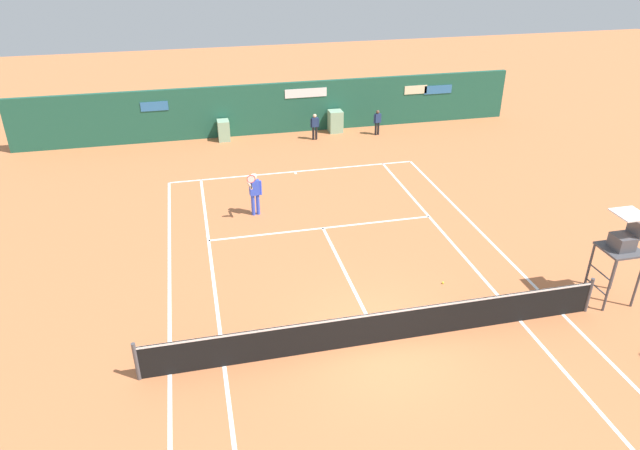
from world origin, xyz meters
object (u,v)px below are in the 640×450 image
object	(u,v)px
umpire_chair	(622,245)
ball_kid_centre_post	(377,121)
ball_kid_right_post	(315,125)
tennis_ball_near_service_line	(443,283)
player_on_baseline	(255,191)

from	to	relation	value
umpire_chair	ball_kid_centre_post	bearing A→B (deg)	7.53
ball_kid_centre_post	umpire_chair	bearing A→B (deg)	86.47
ball_kid_centre_post	ball_kid_right_post	distance (m)	3.21
tennis_ball_near_service_line	player_on_baseline	bearing A→B (deg)	129.90
tennis_ball_near_service_line	umpire_chair	bearing A→B (deg)	-22.98
player_on_baseline	tennis_ball_near_service_line	xyz separation A→B (m)	(4.86, -5.82, -0.93)
umpire_chair	tennis_ball_near_service_line	xyz separation A→B (m)	(-4.26, 1.81, -1.76)
player_on_baseline	ball_kid_right_post	world-z (taller)	player_on_baseline
player_on_baseline	ball_kid_centre_post	world-z (taller)	player_on_baseline
umpire_chair	ball_kid_centre_post	distance (m)	15.34
player_on_baseline	tennis_ball_near_service_line	world-z (taller)	player_on_baseline
player_on_baseline	ball_kid_centre_post	xyz separation A→B (m)	(7.12, 7.54, -0.23)
umpire_chair	ball_kid_centre_post	xyz separation A→B (m)	(-2.01, 15.17, -1.06)
umpire_chair	ball_kid_right_post	size ratio (longest dim) A/B	2.13
ball_kid_centre_post	tennis_ball_near_service_line	bearing A→B (deg)	69.35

